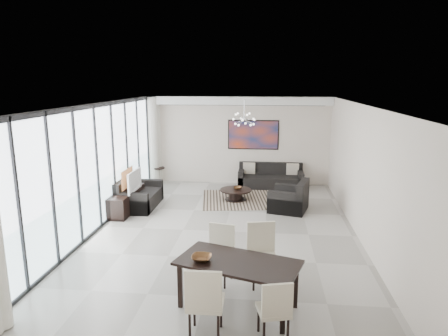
# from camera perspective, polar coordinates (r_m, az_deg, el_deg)

# --- Properties ---
(room_shell) EXTENTS (6.00, 9.00, 2.90)m
(room_shell) POSITION_cam_1_polar(r_m,az_deg,el_deg) (8.86, 2.99, -0.38)
(room_shell) COLOR #A8A39B
(room_shell) RESTS_ON ground
(window_wall) EXTENTS (0.37, 8.95, 2.90)m
(window_wall) POSITION_cam_1_polar(r_m,az_deg,el_deg) (9.61, -17.17, 0.20)
(window_wall) COLOR silver
(window_wall) RESTS_ON floor
(soffit) EXTENTS (5.98, 0.40, 0.26)m
(soffit) POSITION_cam_1_polar(r_m,az_deg,el_deg) (12.98, 2.02, 9.59)
(soffit) COLOR white
(soffit) RESTS_ON room_shell
(painting) EXTENTS (1.68, 0.04, 0.98)m
(painting) POSITION_cam_1_polar(r_m,az_deg,el_deg) (13.23, 4.20, 4.75)
(painting) COLOR #C13F1A
(painting) RESTS_ON room_shell
(chandelier) EXTENTS (0.66, 0.66, 0.71)m
(chandelier) POSITION_cam_1_polar(r_m,az_deg,el_deg) (11.20, 2.90, 6.98)
(chandelier) COLOR silver
(chandelier) RESTS_ON room_shell
(rug) EXTENTS (2.92, 2.40, 0.01)m
(rug) POSITION_cam_1_polar(r_m,az_deg,el_deg) (11.75, 3.53, -4.45)
(rug) COLOR black
(rug) RESTS_ON floor
(coffee_table) EXTENTS (0.91, 0.91, 0.32)m
(coffee_table) POSITION_cam_1_polar(r_m,az_deg,el_deg) (11.62, 1.68, -3.72)
(coffee_table) COLOR black
(coffee_table) RESTS_ON floor
(bowl_coffee) EXTENTS (0.24, 0.24, 0.07)m
(bowl_coffee) POSITION_cam_1_polar(r_m,az_deg,el_deg) (11.57, 1.95, -2.89)
(bowl_coffee) COLOR brown
(bowl_coffee) RESTS_ON coffee_table
(sofa_main) EXTENTS (2.08, 0.85, 0.76)m
(sofa_main) POSITION_cam_1_polar(r_m,az_deg,el_deg) (13.09, 6.66, -1.60)
(sofa_main) COLOR black
(sofa_main) RESTS_ON floor
(loveseat) EXTENTS (0.91, 1.61, 0.81)m
(loveseat) POSITION_cam_1_polar(r_m,az_deg,el_deg) (11.26, -12.15, -4.05)
(loveseat) COLOR black
(loveseat) RESTS_ON floor
(armchair) EXTENTS (1.15, 1.19, 0.83)m
(armchair) POSITION_cam_1_polar(r_m,az_deg,el_deg) (10.82, 9.40, -4.55)
(armchair) COLOR black
(armchair) RESTS_ON floor
(side_table) EXTENTS (0.40, 0.40, 0.55)m
(side_table) POSITION_cam_1_polar(r_m,az_deg,el_deg) (13.61, -9.30, -0.65)
(side_table) COLOR black
(side_table) RESTS_ON floor
(tv_console) EXTENTS (0.49, 1.75, 0.55)m
(tv_console) POSITION_cam_1_polar(r_m,az_deg,el_deg) (10.98, -13.82, -4.56)
(tv_console) COLOR black
(tv_console) RESTS_ON floor
(television) EXTENTS (0.14, 0.95, 0.55)m
(television) POSITION_cam_1_polar(r_m,az_deg,el_deg) (10.79, -13.15, -1.80)
(television) COLOR gray
(television) RESTS_ON tv_console
(dining_table) EXTENTS (2.01, 1.42, 0.76)m
(dining_table) POSITION_cam_1_polar(r_m,az_deg,el_deg) (6.19, 2.01, -13.91)
(dining_table) COLOR black
(dining_table) RESTS_ON floor
(dining_chair_sw) EXTENTS (0.49, 0.49, 1.05)m
(dining_chair_sw) POSITION_cam_1_polar(r_m,az_deg,el_deg) (5.53, -2.80, -18.12)
(dining_chair_sw) COLOR beige
(dining_chair_sw) RESTS_ON floor
(dining_chair_se) EXTENTS (0.50, 0.50, 0.89)m
(dining_chair_se) POSITION_cam_1_polar(r_m,az_deg,el_deg) (5.57, 7.32, -19.12)
(dining_chair_se) COLOR beige
(dining_chair_se) RESTS_ON floor
(dining_chair_nw) EXTENTS (0.55, 0.55, 0.99)m
(dining_chair_nw) POSITION_cam_1_polar(r_m,az_deg,el_deg) (7.01, -0.58, -11.48)
(dining_chair_nw) COLOR beige
(dining_chair_nw) RESTS_ON floor
(dining_chair_ne) EXTENTS (0.57, 0.57, 1.05)m
(dining_chair_ne) POSITION_cam_1_polar(r_m,az_deg,el_deg) (6.96, 5.44, -11.41)
(dining_chair_ne) COLOR beige
(dining_chair_ne) RESTS_ON floor
(bowl_dining) EXTENTS (0.32, 0.32, 0.08)m
(bowl_dining) POSITION_cam_1_polar(r_m,az_deg,el_deg) (6.18, -3.23, -12.71)
(bowl_dining) COLOR brown
(bowl_dining) RESTS_ON dining_table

